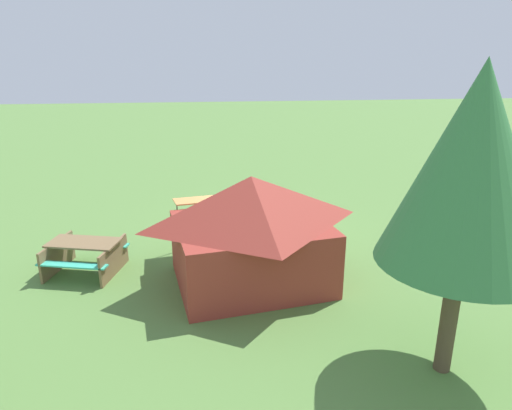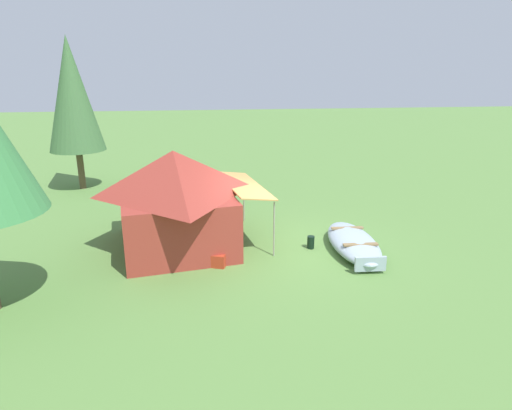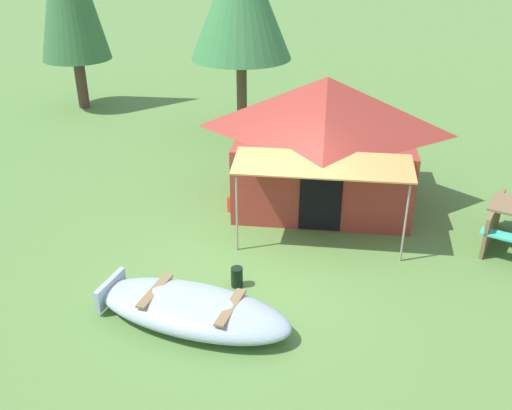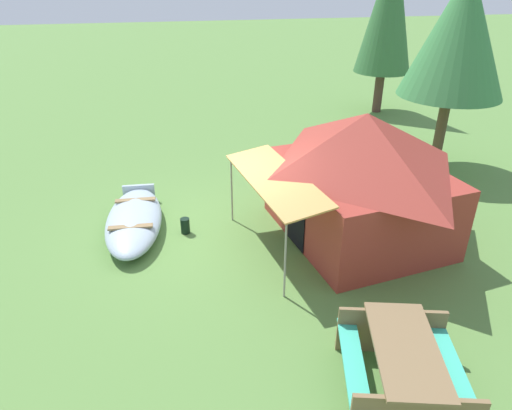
% 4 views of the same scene
% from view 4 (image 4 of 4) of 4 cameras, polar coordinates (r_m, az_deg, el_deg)
% --- Properties ---
extents(ground_plane, '(80.00, 80.00, 0.00)m').
position_cam_4_polar(ground_plane, '(9.66, -4.48, -3.38)').
color(ground_plane, '#58823D').
extents(beached_rowboat, '(2.96, 1.27, 0.45)m').
position_cam_4_polar(beached_rowboat, '(9.93, -14.82, -1.79)').
color(beached_rowboat, '#9CAEBD').
rests_on(beached_rowboat, ground_plane).
extents(canvas_cabin_tent, '(4.01, 4.23, 2.54)m').
position_cam_4_polar(canvas_cabin_tent, '(9.25, 12.78, 3.70)').
color(canvas_cabin_tent, '#9A342A').
rests_on(canvas_cabin_tent, ground_plane).
extents(picnic_table, '(1.97, 1.85, 0.80)m').
position_cam_4_polar(picnic_table, '(6.42, 17.68, -18.28)').
color(picnic_table, olive).
rests_on(picnic_table, ground_plane).
extents(cooler_box, '(0.62, 0.50, 0.31)m').
position_cam_4_polar(cooler_box, '(10.56, 4.09, 0.48)').
color(cooler_box, '#B5351E').
rests_on(cooler_box, ground_plane).
extents(fuel_can, '(0.22, 0.22, 0.33)m').
position_cam_4_polar(fuel_can, '(9.64, -8.74, -2.55)').
color(fuel_can, black).
rests_on(fuel_can, ground_plane).
extents(pine_tree_back_left, '(2.57, 2.57, 5.02)m').
position_cam_4_polar(pine_tree_back_left, '(12.77, 23.84, 18.85)').
color(pine_tree_back_left, brown).
rests_on(pine_tree_back_left, ground_plane).
extents(pine_tree_back_right, '(2.00, 2.00, 5.89)m').
position_cam_4_polar(pine_tree_back_right, '(17.74, 16.11, 22.49)').
color(pine_tree_back_right, brown).
rests_on(pine_tree_back_right, ground_plane).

